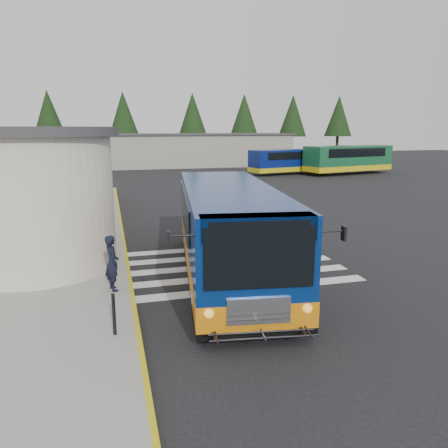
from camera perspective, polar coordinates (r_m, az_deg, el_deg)
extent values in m
plane|color=black|center=(16.81, 1.45, -4.54)|extent=(140.00, 140.00, 0.00)
cube|color=gray|center=(20.52, -26.98, -2.58)|extent=(10.00, 34.00, 0.15)
cube|color=gold|center=(20.03, -13.03, -1.84)|extent=(0.12, 34.00, 0.16)
cylinder|color=beige|center=(16.32, -23.38, 2.57)|extent=(5.20, 5.20, 4.50)
cylinder|color=#38383A|center=(16.12, -24.13, 10.99)|extent=(5.80, 5.80, 0.30)
cube|color=black|center=(20.85, -19.98, 1.57)|extent=(0.08, 1.20, 2.20)
cube|color=#38383A|center=(20.62, -18.91, 5.20)|extent=(1.20, 1.80, 0.12)
cube|color=silver|center=(13.78, 3.20, -8.42)|extent=(8.00, 0.55, 0.01)
cube|color=silver|center=(14.86, 1.77, -6.84)|extent=(8.00, 0.55, 0.01)
cube|color=silver|center=(15.95, 0.53, -5.47)|extent=(8.00, 0.55, 0.01)
cube|color=silver|center=(17.06, -0.54, -4.27)|extent=(8.00, 0.55, 0.01)
cube|color=silver|center=(18.18, -1.48, -3.22)|extent=(8.00, 0.55, 0.01)
cube|color=gray|center=(58.46, -4.51, 9.54)|extent=(26.00, 8.00, 4.00)
cube|color=#38383A|center=(58.39, -4.55, 11.60)|extent=(26.40, 8.40, 0.20)
cylinder|color=black|center=(65.93, -21.61, 8.87)|extent=(0.44, 0.44, 3.60)
cone|color=black|center=(65.88, -21.96, 13.21)|extent=(4.40, 4.40, 6.40)
cylinder|color=black|center=(65.55, -12.79, 9.41)|extent=(0.44, 0.44, 3.60)
cone|color=black|center=(65.51, -13.01, 13.78)|extent=(4.40, 4.40, 6.40)
cylinder|color=black|center=(66.69, -4.06, 9.73)|extent=(0.44, 0.44, 3.60)
cone|color=black|center=(66.65, -4.13, 14.03)|extent=(4.40, 4.40, 6.40)
cylinder|color=black|center=(68.65, 2.61, 9.82)|extent=(0.44, 0.44, 3.60)
cone|color=black|center=(68.60, 2.65, 14.00)|extent=(4.40, 4.40, 6.40)
cylinder|color=black|center=(71.45, 8.83, 9.79)|extent=(0.44, 0.44, 3.60)
cone|color=black|center=(71.41, 8.97, 13.80)|extent=(4.40, 4.40, 6.40)
cylinder|color=black|center=(75.00, 14.52, 9.67)|extent=(0.44, 0.44, 3.60)
cone|color=black|center=(74.96, 14.74, 13.48)|extent=(4.40, 4.40, 6.40)
cube|color=navy|center=(14.36, 0.61, -0.28)|extent=(4.10, 10.27, 2.61)
cube|color=orange|center=(14.61, 0.60, -4.08)|extent=(4.14, 10.31, 0.62)
cube|color=black|center=(14.72, 0.60, -5.45)|extent=(4.13, 10.30, 0.24)
cube|color=black|center=(9.47, 4.68, -4.45)|extent=(2.43, 0.40, 1.39)
cube|color=silver|center=(9.88, 4.57, -11.26)|extent=(1.44, 0.26, 0.61)
cube|color=black|center=(15.01, -5.17, 2.28)|extent=(1.03, 7.26, 1.00)
cube|color=black|center=(15.36, 5.39, 2.51)|extent=(1.03, 7.26, 1.00)
cylinder|color=black|center=(11.44, -3.30, -10.06)|extent=(0.47, 1.10, 1.07)
cylinder|color=black|center=(11.84, 8.74, -9.41)|extent=(0.47, 1.10, 1.07)
cylinder|color=black|center=(17.34, -4.68, -2.22)|extent=(0.47, 1.10, 1.07)
cylinder|color=black|center=(17.61, 3.29, -1.98)|extent=(0.47, 1.10, 1.07)
cube|color=black|center=(9.34, -7.26, -1.91)|extent=(0.08, 0.21, 0.33)
cube|color=black|center=(10.09, 15.37, -1.19)|extent=(0.08, 0.21, 0.33)
imported|color=black|center=(13.40, -14.41, -4.95)|extent=(0.55, 0.70, 1.69)
imported|color=black|center=(15.84, -15.86, -2.57)|extent=(0.78, 0.90, 1.57)
cylinder|color=black|center=(10.71, -14.18, -11.36)|extent=(0.08, 0.08, 1.02)
cube|color=#07175C|center=(48.30, 8.39, 8.27)|extent=(9.09, 4.33, 2.24)
cube|color=gold|center=(48.37, 8.35, 7.20)|extent=(9.13, 4.37, 0.49)
cube|color=black|center=(48.26, 8.41, 8.90)|extent=(7.20, 3.94, 0.78)
cube|color=#154E2C|center=(49.62, 15.92, 8.31)|extent=(10.52, 4.95, 2.60)
cube|color=gold|center=(49.70, 15.85, 7.11)|extent=(10.56, 4.99, 0.56)
cube|color=black|center=(49.58, 15.96, 9.03)|extent=(8.33, 4.52, 0.90)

